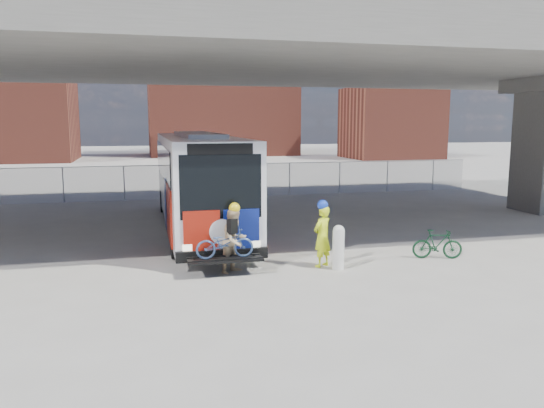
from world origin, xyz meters
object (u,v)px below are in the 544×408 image
object	(u,v)px
cyclist_hivis	(322,235)
bollard	(338,246)
bus	(198,174)
bike_parked	(437,244)
cyclist_tan	(235,240)

from	to	relation	value
cyclist_hivis	bollard	bearing A→B (deg)	99.35
bus	bollard	xyz separation A→B (m)	(3.17, -6.72, -1.44)
cyclist_hivis	bike_parked	distance (m)	3.69
bollard	cyclist_hivis	distance (m)	0.58
bus	bike_parked	world-z (taller)	bus
cyclist_hivis	bus	bearing A→B (deg)	-98.13
bus	bollard	bearing A→B (deg)	-64.79
cyclist_tan	bike_parked	size ratio (longest dim) A/B	1.31
bus	bollard	world-z (taller)	bus
cyclist_tan	bike_parked	bearing A→B (deg)	-39.30
bus	cyclist_hivis	bearing A→B (deg)	-65.99
bollard	cyclist_tan	xyz separation A→B (m)	(-2.85, 0.39, 0.24)
bus	cyclist_tan	distance (m)	6.46
cyclist_tan	bike_parked	distance (m)	6.19
bus	bike_parked	bearing A→B (deg)	-44.36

